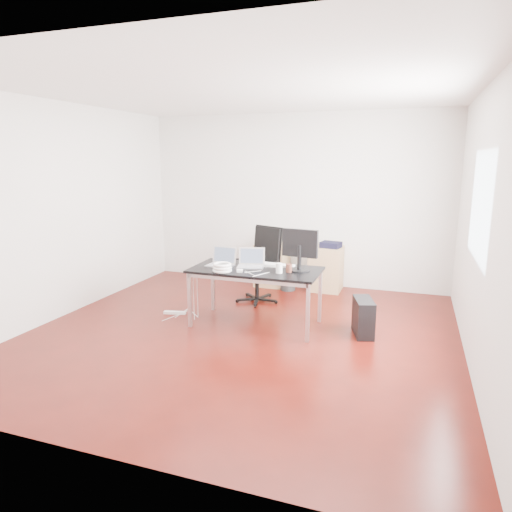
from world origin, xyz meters
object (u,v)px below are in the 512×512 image
(desk, at_px, (256,273))
(filing_cabinet_right, at_px, (326,269))
(filing_cabinet_left, at_px, (272,264))
(pc_tower, at_px, (363,317))
(office_chair, at_px, (261,261))

(desk, relative_size, filing_cabinet_right, 2.29)
(desk, bearing_deg, filing_cabinet_left, 100.93)
(pc_tower, bearing_deg, filing_cabinet_right, 97.18)
(office_chair, relative_size, filing_cabinet_left, 1.54)
(desk, xyz_separation_m, filing_cabinet_right, (0.54, 1.87, -0.33))
(desk, distance_m, filing_cabinet_left, 1.93)
(desk, bearing_deg, filing_cabinet_right, 73.77)
(office_chair, height_order, filing_cabinet_left, office_chair)
(pc_tower, bearing_deg, filing_cabinet_left, 116.91)
(office_chair, xyz_separation_m, filing_cabinet_left, (-0.10, 0.87, -0.26))
(filing_cabinet_right, bearing_deg, office_chair, -132.79)
(filing_cabinet_left, height_order, pc_tower, filing_cabinet_left)
(filing_cabinet_right, distance_m, pc_tower, 1.95)
(filing_cabinet_left, xyz_separation_m, pc_tower, (1.69, -1.78, -0.13))
(desk, height_order, filing_cabinet_right, desk)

